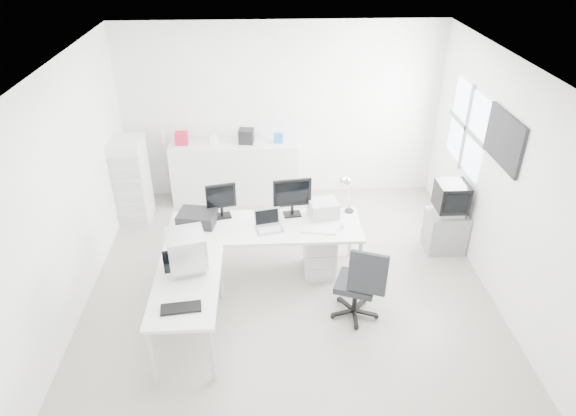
{
  "coord_description": "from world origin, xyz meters",
  "views": [
    {
      "loc": [
        -0.26,
        -5.22,
        4.19
      ],
      "look_at": [
        0.0,
        0.2,
        1.0
      ],
      "focal_mm": 32.0,
      "sensor_mm": 36.0,
      "label": 1
    }
  ],
  "objects_px": {
    "tv_cabinet": "(445,231)",
    "sideboard": "(235,172)",
    "main_desk": "(266,250)",
    "laptop": "(269,222)",
    "drawer_pedestal": "(320,251)",
    "side_desk": "(190,310)",
    "crt_monitor": "(187,253)",
    "filing_cabinet": "(132,180)",
    "lcd_monitor_small": "(221,200)",
    "crt_tv": "(451,199)",
    "laser_printer": "(323,208)",
    "inkjet_printer": "(197,218)",
    "office_chair": "(356,280)",
    "lcd_monitor_large": "(292,198)"
  },
  "relations": [
    {
      "from": "side_desk",
      "to": "main_desk",
      "type": "bearing_deg",
      "value": 52.31
    },
    {
      "from": "office_chair",
      "to": "tv_cabinet",
      "type": "bearing_deg",
      "value": 62.39
    },
    {
      "from": "inkjet_printer",
      "to": "crt_monitor",
      "type": "xyz_separation_m",
      "value": [
        0.0,
        -0.95,
        0.14
      ]
    },
    {
      "from": "crt_monitor",
      "to": "filing_cabinet",
      "type": "xyz_separation_m",
      "value": [
        -1.15,
        2.39,
        -0.32
      ]
    },
    {
      "from": "office_chair",
      "to": "filing_cabinet",
      "type": "height_order",
      "value": "filing_cabinet"
    },
    {
      "from": "lcd_monitor_small",
      "to": "laptop",
      "type": "xyz_separation_m",
      "value": [
        0.6,
        -0.35,
        -0.12
      ]
    },
    {
      "from": "inkjet_printer",
      "to": "lcd_monitor_small",
      "type": "distance_m",
      "value": 0.37
    },
    {
      "from": "lcd_monitor_small",
      "to": "tv_cabinet",
      "type": "distance_m",
      "value": 3.14
    },
    {
      "from": "drawer_pedestal",
      "to": "filing_cabinet",
      "type": "bearing_deg",
      "value": 151.07
    },
    {
      "from": "main_desk",
      "to": "inkjet_printer",
      "type": "relative_size",
      "value": 5.26
    },
    {
      "from": "side_desk",
      "to": "lcd_monitor_small",
      "type": "height_order",
      "value": "lcd_monitor_small"
    },
    {
      "from": "tv_cabinet",
      "to": "sideboard",
      "type": "xyz_separation_m",
      "value": [
        -2.97,
        1.57,
        0.22
      ]
    },
    {
      "from": "side_desk",
      "to": "lcd_monitor_small",
      "type": "bearing_deg",
      "value": 77.47
    },
    {
      "from": "lcd_monitor_large",
      "to": "crt_monitor",
      "type": "relative_size",
      "value": 1.17
    },
    {
      "from": "laptop",
      "to": "lcd_monitor_small",
      "type": "bearing_deg",
      "value": 137.08
    },
    {
      "from": "drawer_pedestal",
      "to": "filing_cabinet",
      "type": "relative_size",
      "value": 0.46
    },
    {
      "from": "drawer_pedestal",
      "to": "sideboard",
      "type": "height_order",
      "value": "sideboard"
    },
    {
      "from": "lcd_monitor_large",
      "to": "laptop",
      "type": "relative_size",
      "value": 1.44
    },
    {
      "from": "drawer_pedestal",
      "to": "laser_printer",
      "type": "distance_m",
      "value": 0.58
    },
    {
      "from": "drawer_pedestal",
      "to": "inkjet_printer",
      "type": "bearing_deg",
      "value": 178.15
    },
    {
      "from": "lcd_monitor_large",
      "to": "crt_tv",
      "type": "xyz_separation_m",
      "value": [
        2.15,
        0.22,
        -0.2
      ]
    },
    {
      "from": "main_desk",
      "to": "side_desk",
      "type": "relative_size",
      "value": 1.71
    },
    {
      "from": "inkjet_printer",
      "to": "lcd_monitor_small",
      "type": "relative_size",
      "value": 0.96
    },
    {
      "from": "main_desk",
      "to": "laser_printer",
      "type": "bearing_deg",
      "value": 16.35
    },
    {
      "from": "crt_monitor",
      "to": "crt_tv",
      "type": "xyz_separation_m",
      "value": [
        3.35,
        1.32,
        -0.17
      ]
    },
    {
      "from": "inkjet_printer",
      "to": "tv_cabinet",
      "type": "bearing_deg",
      "value": 16.29
    },
    {
      "from": "side_desk",
      "to": "inkjet_printer",
      "type": "xyz_separation_m",
      "value": [
        0.0,
        1.2,
        0.46
      ]
    },
    {
      "from": "main_desk",
      "to": "laptop",
      "type": "xyz_separation_m",
      "value": [
        0.05,
        -0.1,
        0.49
      ]
    },
    {
      "from": "drawer_pedestal",
      "to": "laptop",
      "type": "relative_size",
      "value": 1.7
    },
    {
      "from": "main_desk",
      "to": "inkjet_printer",
      "type": "height_order",
      "value": "inkjet_printer"
    },
    {
      "from": "drawer_pedestal",
      "to": "lcd_monitor_large",
      "type": "height_order",
      "value": "lcd_monitor_large"
    },
    {
      "from": "side_desk",
      "to": "inkjet_printer",
      "type": "relative_size",
      "value": 3.07
    },
    {
      "from": "tv_cabinet",
      "to": "drawer_pedestal",
      "type": "bearing_deg",
      "value": -166.79
    },
    {
      "from": "drawer_pedestal",
      "to": "laptop",
      "type": "bearing_deg",
      "value": -167.01
    },
    {
      "from": "laptop",
      "to": "filing_cabinet",
      "type": "distance_m",
      "value": 2.63
    },
    {
      "from": "lcd_monitor_small",
      "to": "crt_monitor",
      "type": "bearing_deg",
      "value": -118.19
    },
    {
      "from": "drawer_pedestal",
      "to": "inkjet_printer",
      "type": "distance_m",
      "value": 1.64
    },
    {
      "from": "laptop",
      "to": "office_chair",
      "type": "bearing_deg",
      "value": -49.06
    },
    {
      "from": "main_desk",
      "to": "lcd_monitor_large",
      "type": "bearing_deg",
      "value": 35.54
    },
    {
      "from": "inkjet_printer",
      "to": "crt_tv",
      "type": "distance_m",
      "value": 3.38
    },
    {
      "from": "lcd_monitor_small",
      "to": "sideboard",
      "type": "relative_size",
      "value": 0.24
    },
    {
      "from": "crt_tv",
      "to": "sideboard",
      "type": "bearing_deg",
      "value": 152.2
    },
    {
      "from": "filing_cabinet",
      "to": "side_desk",
      "type": "bearing_deg",
      "value": -66.54
    },
    {
      "from": "main_desk",
      "to": "crt_tv",
      "type": "height_order",
      "value": "crt_tv"
    },
    {
      "from": "laser_printer",
      "to": "crt_monitor",
      "type": "distance_m",
      "value": 1.93
    },
    {
      "from": "main_desk",
      "to": "sideboard",
      "type": "height_order",
      "value": "sideboard"
    },
    {
      "from": "inkjet_printer",
      "to": "lcd_monitor_small",
      "type": "height_order",
      "value": "lcd_monitor_small"
    },
    {
      "from": "laptop",
      "to": "lcd_monitor_large",
      "type": "bearing_deg",
      "value": 36.73
    },
    {
      "from": "lcd_monitor_small",
      "to": "crt_tv",
      "type": "height_order",
      "value": "lcd_monitor_small"
    },
    {
      "from": "drawer_pedestal",
      "to": "tv_cabinet",
      "type": "bearing_deg",
      "value": 13.21
    }
  ]
}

